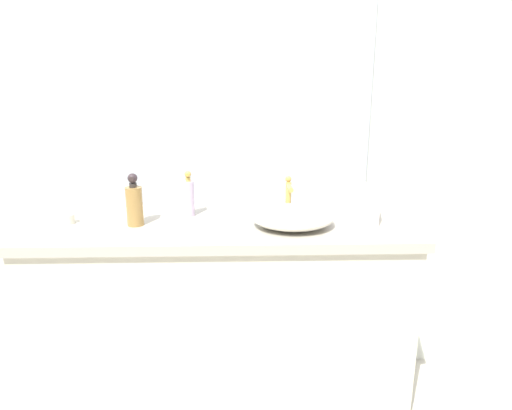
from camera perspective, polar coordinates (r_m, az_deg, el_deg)
name	(u,v)px	position (r m, az deg, el deg)	size (l,w,h in m)	color
bathroom_wall_rear	(241,122)	(2.21, -1.90, 10.34)	(6.00, 0.06, 2.60)	silver
vanity_counter	(223,316)	(2.15, -4.16, -13.65)	(1.64, 0.58, 0.91)	beige
wall_mirror_panel	(221,77)	(2.17, -4.40, 15.63)	(1.39, 0.01, 1.20)	#B2BCC6
sink_basin	(293,217)	(1.90, 4.59, -1.48)	(0.34, 0.31, 0.08)	silver
faucet	(289,192)	(2.05, 4.12, 1.59)	(0.03, 0.14, 0.17)	gold
soap_dispenser	(189,197)	(2.05, -8.42, 1.05)	(0.05, 0.05, 0.20)	silver
lotion_bottle	(134,204)	(1.96, -14.97, 0.17)	(0.07, 0.07, 0.22)	#A98042
tissue_box	(363,204)	(2.00, 13.25, 0.08)	(0.16, 0.16, 0.18)	silver
candle_jar	(68,219)	(2.10, -22.46, -1.61)	(0.06, 0.06, 0.04)	silver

